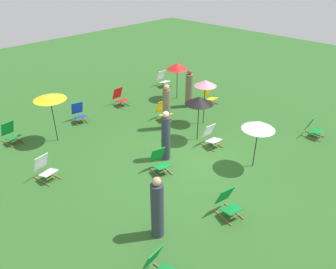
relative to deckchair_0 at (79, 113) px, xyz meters
name	(u,v)px	position (x,y,z in m)	size (l,w,h in m)	color
ground_plane	(192,158)	(1.14, -5.40, -0.37)	(40.00, 40.00, 0.00)	#2D6026
deckchair_0	(79,113)	(0.00, 0.00, 0.00)	(0.65, 0.85, 0.83)	olive
deckchair_1	(158,267)	(-3.10, -7.99, 0.00)	(0.54, 0.80, 0.83)	olive
deckchair_2	(211,137)	(2.31, -5.30, 0.00)	(0.57, 0.81, 0.83)	olive
deckchair_3	(160,161)	(-0.18, -5.09, 0.00)	(0.65, 0.85, 0.83)	olive
deckchair_4	(120,97)	(2.29, 0.09, 0.00)	(0.48, 0.76, 0.83)	olive
deckchair_5	(11,133)	(-2.79, 0.31, 0.00)	(0.56, 0.81, 0.83)	olive
deckchair_6	(209,96)	(5.38, -2.84, 0.00)	(0.51, 0.78, 0.83)	olive
deckchair_7	(314,128)	(5.65, -7.76, 0.00)	(0.53, 0.79, 0.83)	olive
deckchair_8	(45,168)	(-3.01, -2.76, 0.00)	(0.59, 0.82, 0.83)	olive
deckchair_9	(228,203)	(-0.32, -7.90, 0.00)	(0.63, 0.85, 0.83)	olive
deckchair_10	(164,111)	(2.65, -2.47, 0.00)	(0.58, 0.82, 0.83)	olive
deckchair_11	(163,79)	(5.48, 0.40, 0.00)	(0.53, 0.79, 0.83)	olive
umbrella_0	(50,97)	(-1.52, -0.83, 1.45)	(1.18, 1.18, 1.93)	black
umbrella_1	(199,100)	(2.32, -4.64, 1.26)	(1.05, 1.05, 1.77)	black
umbrella_2	(205,83)	(3.57, -3.94, 1.41)	(0.90, 0.90, 1.91)	black
umbrella_3	(259,125)	(2.22, -7.18, 1.19)	(1.07, 1.07, 1.71)	black
umbrella_4	(177,66)	(4.73, -1.33, 1.27)	(1.01, 1.01, 1.80)	black
person_0	(189,90)	(4.43, -2.37, 0.46)	(0.42, 0.42, 1.76)	#72664C
person_1	(157,209)	(-2.19, -7.05, 0.48)	(0.46, 0.46, 1.81)	#333847
person_2	(166,137)	(0.50, -4.72, 0.50)	(0.42, 0.42, 1.83)	#333847
person_3	(166,108)	(2.13, -3.16, 0.54)	(0.45, 0.45, 1.91)	#72664C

